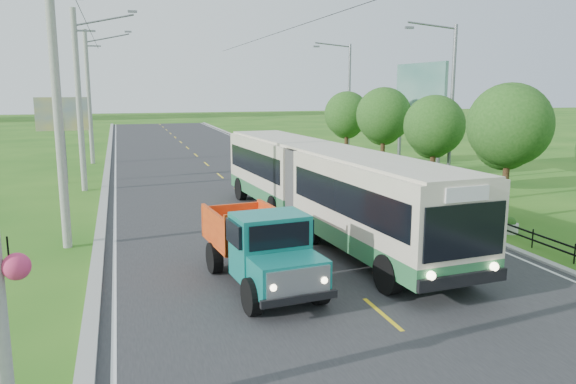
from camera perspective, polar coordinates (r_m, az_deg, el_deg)
name	(u,v)px	position (r m, az deg, el deg)	size (l,w,h in m)	color
ground	(382,315)	(15.05, 9.55, -12.18)	(240.00, 240.00, 0.00)	#235D16
road	(232,186)	(33.50, -5.72, 0.62)	(14.00, 120.00, 0.02)	#28282B
curb_left	(105,191)	(32.90, -18.11, 0.08)	(0.40, 120.00, 0.15)	#9E9E99
curb_right	(344,180)	(35.53, 5.67, 1.26)	(0.30, 120.00, 0.10)	#9E9E99
edge_line_left	(115,192)	(32.90, -17.15, 0.04)	(0.12, 120.00, 0.00)	silver
edge_line_right	(336,180)	(35.35, 4.92, 1.18)	(0.12, 120.00, 0.00)	silver
centre_dash	(382,314)	(15.05, 9.55, -12.10)	(0.12, 2.20, 0.00)	yellow
railing_right	(401,192)	(30.51, 11.45, 0.03)	(0.04, 40.00, 0.60)	black
pole_near	(59,107)	(21.49, -22.28, 7.97)	(3.51, 0.32, 10.00)	gray
pole_mid	(80,100)	(33.45, -20.42, 8.76)	(3.51, 0.32, 10.00)	gray
pole_far	(89,96)	(45.44, -19.54, 9.14)	(3.51, 0.32, 10.00)	gray
tree_third	(508,130)	(26.18, 21.46, 5.93)	(3.60, 3.62, 6.00)	#382314
tree_fourth	(434,129)	(31.13, 14.58, 6.21)	(3.24, 3.31, 5.40)	#382314
tree_fifth	(383,118)	(36.37, 9.67, 7.41)	(3.48, 3.52, 5.80)	#382314
tree_back	(347,117)	(41.83, 5.99, 7.63)	(3.30, 3.36, 5.50)	#382314
streetlight_mid	(449,104)	(31.37, 16.07, 8.58)	(3.02, 0.20, 9.07)	slate
streetlight_far	(347,99)	(43.80, 6.03, 9.40)	(3.02, 0.20, 9.07)	slate
planter_near	(510,226)	(24.29, 21.63, -3.25)	(0.64, 0.64, 0.67)	silver
planter_mid	(411,191)	(30.80, 12.43, 0.06)	(0.64, 0.64, 0.67)	silver
planter_far	(352,170)	(37.88, 6.55, 2.19)	(0.64, 0.64, 0.67)	silver
billboard_left	(62,120)	(36.58, -21.97, 6.84)	(3.00, 0.20, 5.20)	slate
billboard_right	(420,94)	(37.35, 13.25, 9.65)	(0.24, 6.00, 7.30)	slate
bus	(323,182)	(22.62, 3.61, 1.02)	(4.20, 17.66, 3.38)	#2E7341
dump_truck	(261,243)	(16.46, -2.80, -5.16)	(2.68, 5.76, 2.34)	#147A73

